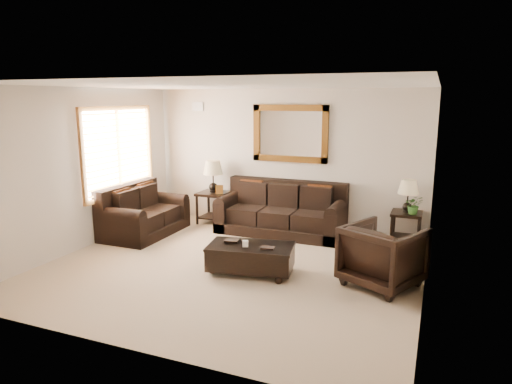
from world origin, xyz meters
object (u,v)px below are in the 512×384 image
at_px(sofa, 282,214).
at_px(loveseat, 142,216).
at_px(end_table_left, 213,182).
at_px(end_table_right, 407,202).
at_px(coffee_table, 251,256).
at_px(armchair, 383,253).

distance_m(sofa, loveseat, 2.64).
relative_size(loveseat, end_table_left, 1.29).
relative_size(end_table_right, coffee_table, 0.86).
distance_m(coffee_table, armchair, 1.87).
relative_size(end_table_left, coffee_table, 0.97).
bearing_deg(end_table_left, end_table_right, 0.51).
bearing_deg(armchair, loveseat, 15.55).
distance_m(sofa, end_table_left, 1.60).
height_order(sofa, loveseat, sofa).
bearing_deg(sofa, armchair, -42.13).
bearing_deg(sofa, coffee_table, -83.29).
bearing_deg(end_table_left, sofa, -4.94).
bearing_deg(loveseat, armchair, -100.21).
height_order(sofa, coffee_table, sofa).
distance_m(loveseat, end_table_left, 1.58).
bearing_deg(end_table_right, end_table_left, -179.49).
relative_size(sofa, end_table_left, 1.83).
distance_m(sofa, armchair, 2.82).
distance_m(end_table_left, end_table_right, 3.77).
bearing_deg(end_table_right, armchair, -94.38).
bearing_deg(end_table_right, loveseat, -165.03).
distance_m(loveseat, armchair, 4.57).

